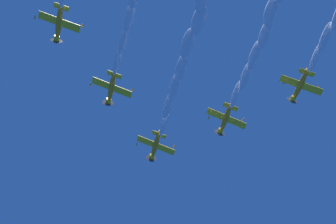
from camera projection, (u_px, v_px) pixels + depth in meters
The scene contains 6 objects.
airplane_lead at pixel (155, 146), 84.98m from camera, with size 7.82×8.45×3.67m.
airplane_left_wingman at pixel (111, 89), 78.81m from camera, with size 7.82×8.43×3.75m.
airplane_right_wingman at pixel (225, 120), 82.43m from camera, with size 7.83×8.24×3.99m.
airplane_outer_left at pixel (59, 24), 73.09m from camera, with size 7.85×8.42×3.52m.
airplane_outer_right at pixel (300, 87), 79.56m from camera, with size 7.82×8.44×3.71m.
smoke_trail_lead at pixel (200, 11), 68.69m from camera, with size 41.08×18.40×8.78m.
Camera 1 is at (-44.09, -4.20, 1.49)m, focal length 41.15 mm.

